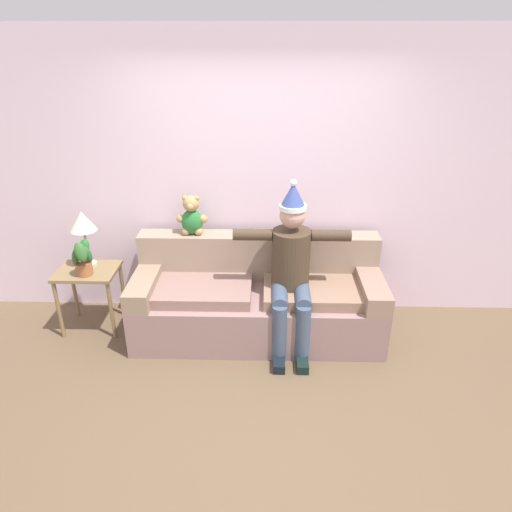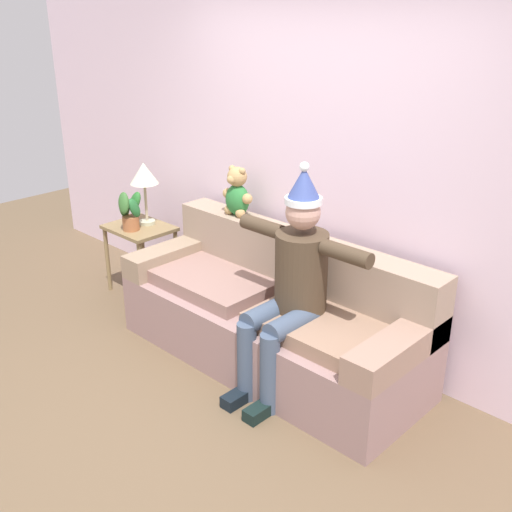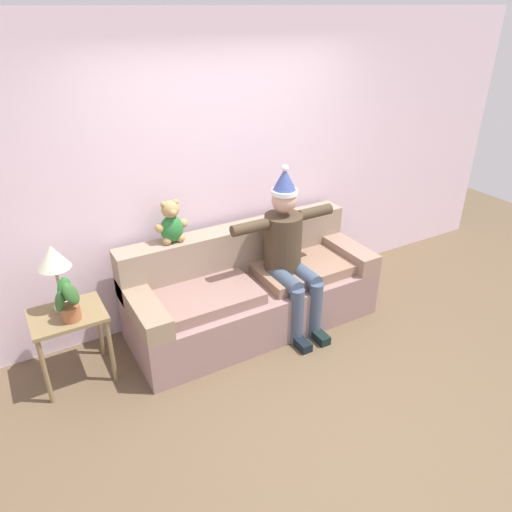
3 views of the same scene
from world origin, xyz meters
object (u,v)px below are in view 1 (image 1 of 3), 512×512
person_seated (291,266)px  teddy_bear (192,217)px  couch (258,298)px  side_table (89,280)px  table_lamp (83,224)px  potted_plant (83,259)px

person_seated → teddy_bear: 1.05m
teddy_bear → couch: bearing=-22.2°
side_table → table_lamp: (-0.00, 0.09, 0.53)m
person_seated → potted_plant: size_ratio=4.23×
side_table → table_lamp: table_lamp is taller
couch → table_lamp: bearing=175.9°
table_lamp → potted_plant: table_lamp is taller
potted_plant → side_table: bearing=103.3°
person_seated → table_lamp: bearing=171.5°
couch → teddy_bear: (-0.62, 0.25, 0.72)m
table_lamp → couch: bearing=-4.1°
couch → side_table: bearing=179.1°
side_table → table_lamp: size_ratio=1.14×
person_seated → side_table: (-1.89, 0.19, -0.26)m
potted_plant → person_seated: bearing=-3.0°
couch → table_lamp: table_lamp is taller
side_table → potted_plant: size_ratio=1.71×
teddy_bear → potted_plant: bearing=-161.0°
teddy_bear → table_lamp: bearing=-171.9°
couch → potted_plant: size_ratio=6.32×
teddy_bear → table_lamp: (-0.98, -0.14, -0.02)m
teddy_bear → table_lamp: size_ratio=0.71×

